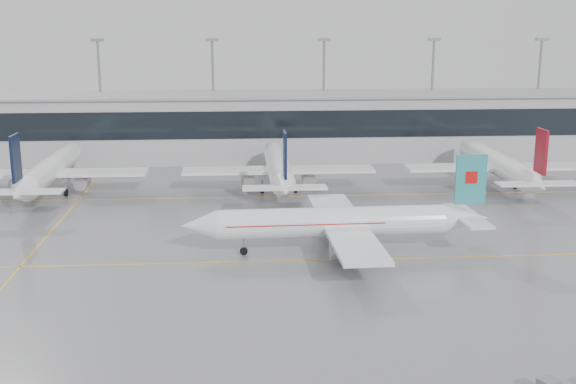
{
  "coord_description": "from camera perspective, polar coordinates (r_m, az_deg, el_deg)",
  "views": [
    {
      "loc": [
        -6.05,
        -75.98,
        26.09
      ],
      "look_at": [
        0.0,
        12.0,
        5.0
      ],
      "focal_mm": 45.0,
      "sensor_mm": 36.0,
      "label": 1
    }
  ],
  "objects": [
    {
      "name": "light_masts",
      "position": [
        144.67,
        -1.54,
        8.39
      ],
      "size": [
        156.4,
        1.0,
        22.6
      ],
      "color": "gray",
      "rests_on": "ground"
    },
    {
      "name": "ground",
      "position": [
        80.56,
        0.59,
        -5.45
      ],
      "size": [
        320.0,
        320.0,
        0.0
      ],
      "primitive_type": "plane",
      "color": "gray",
      "rests_on": "ground"
    },
    {
      "name": "terminal_glass",
      "position": [
        131.89,
        -1.27,
        5.34
      ],
      "size": [
        180.0,
        0.2,
        5.0
      ],
      "primitive_type": "cube",
      "color": "black",
      "rests_on": "ground"
    },
    {
      "name": "parked_jet_d",
      "position": [
        119.22,
        16.3,
        2.09
      ],
      "size": [
        29.64,
        36.96,
        11.72
      ],
      "rotation": [
        0.0,
        0.0,
        1.57
      ],
      "color": "white",
      "rests_on": "ground"
    },
    {
      "name": "terminal",
      "position": [
        139.57,
        -1.41,
        5.17
      ],
      "size": [
        180.0,
        15.0,
        12.0
      ],
      "primitive_type": "cube",
      "color": "#A8A7AB",
      "rests_on": "ground"
    },
    {
      "name": "air_canada_jet",
      "position": [
        82.77,
        4.29,
        -2.41
      ],
      "size": [
        35.67,
        28.29,
        11.13
      ],
      "rotation": [
        0.0,
        0.0,
        3.17
      ],
      "color": "white",
      "rests_on": "ground"
    },
    {
      "name": "parked_jet_b",
      "position": [
        115.61,
        -18.36,
        1.6
      ],
      "size": [
        29.64,
        36.96,
        11.72
      ],
      "rotation": [
        0.0,
        0.0,
        1.57
      ],
      "color": "white",
      "rests_on": "ground"
    },
    {
      "name": "taxi_line_main",
      "position": [
        80.56,
        0.59,
        -5.44
      ],
      "size": [
        120.0,
        0.25,
        0.01
      ],
      "primitive_type": "cube",
      "color": "gold",
      "rests_on": "ground"
    },
    {
      "name": "terminal_roof",
      "position": [
        138.81,
        -1.43,
        7.7
      ],
      "size": [
        182.0,
        16.0,
        0.4
      ],
      "primitive_type": "cube",
      "color": "gray",
      "rests_on": "ground"
    },
    {
      "name": "parked_jet_c",
      "position": [
        112.09,
        -0.76,
        1.93
      ],
      "size": [
        29.64,
        36.96,
        11.72
      ],
      "rotation": [
        0.0,
        0.0,
        1.57
      ],
      "color": "white",
      "rests_on": "ground"
    },
    {
      "name": "taxi_line_cross",
      "position": [
        97.63,
        -18.0,
        -2.72
      ],
      "size": [
        0.25,
        60.0,
        0.01
      ],
      "primitive_type": "cube",
      "color": "gold",
      "rests_on": "ground"
    },
    {
      "name": "taxi_line_north",
      "position": [
        109.31,
        -0.65,
        -0.36
      ],
      "size": [
        120.0,
        0.25,
        0.01
      ],
      "primitive_type": "cube",
      "color": "gold",
      "rests_on": "ground"
    }
  ]
}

